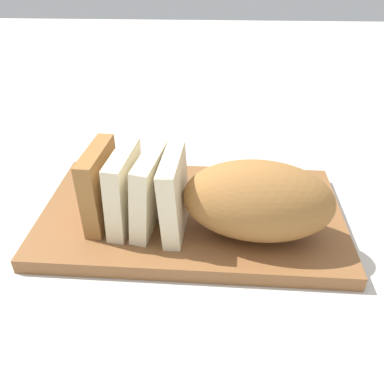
% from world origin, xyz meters
% --- Properties ---
extents(ground_plane, '(3.00, 3.00, 0.00)m').
position_xyz_m(ground_plane, '(0.00, 0.00, 0.00)').
color(ground_plane, beige).
extents(cutting_board, '(0.44, 0.27, 0.02)m').
position_xyz_m(cutting_board, '(0.00, 0.00, 0.01)').
color(cutting_board, brown).
rests_on(cutting_board, ground_plane).
extents(bread_loaf, '(0.33, 0.14, 0.11)m').
position_xyz_m(bread_loaf, '(-0.04, 0.05, 0.08)').
color(bread_loaf, '#996633').
rests_on(bread_loaf, cutting_board).
extents(bread_knife, '(0.26, 0.03, 0.02)m').
position_xyz_m(bread_knife, '(-0.02, -0.06, 0.03)').
color(bread_knife, silver).
rests_on(bread_knife, cutting_board).
extents(crumb_near_knife, '(0.00, 0.00, 0.00)m').
position_xyz_m(crumb_near_knife, '(-0.02, -0.06, 0.02)').
color(crumb_near_knife, tan).
rests_on(crumb_near_knife, cutting_board).
extents(crumb_near_loaf, '(0.00, 0.00, 0.00)m').
position_xyz_m(crumb_near_loaf, '(-0.07, -0.01, 0.02)').
color(crumb_near_loaf, tan).
rests_on(crumb_near_loaf, cutting_board).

